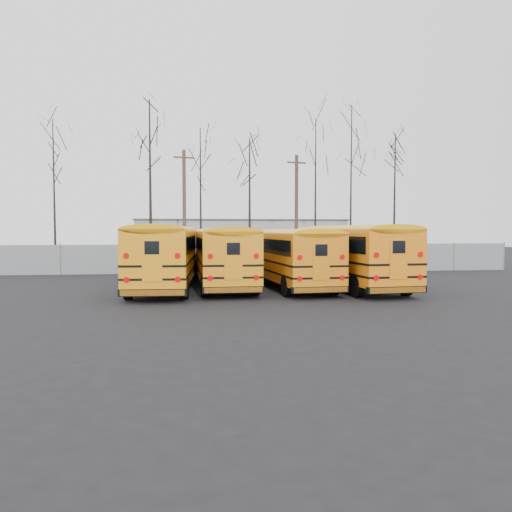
{
  "coord_description": "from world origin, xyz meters",
  "views": [
    {
      "loc": [
        -3.19,
        -22.69,
        3.0
      ],
      "look_at": [
        0.18,
        3.81,
        1.6
      ],
      "focal_mm": 35.0,
      "sensor_mm": 36.0,
      "label": 1
    }
  ],
  "objects": [
    {
      "name": "distant_building",
      "position": [
        2.0,
        32.0,
        2.0
      ],
      "size": [
        22.0,
        8.0,
        4.0
      ],
      "primitive_type": "cube",
      "color": "#B1B1AC",
      "rests_on": "ground"
    },
    {
      "name": "utility_pole_left",
      "position": [
        -3.87,
        19.42,
        4.95
      ],
      "size": [
        1.7,
        0.51,
        9.64
      ],
      "rotation": [
        0.0,
        0.0,
        0.23
      ],
      "color": "#4F392D",
      "rests_on": "ground"
    },
    {
      "name": "tree_6",
      "position": [
        9.43,
        16.2,
        6.48
      ],
      "size": [
        0.26,
        0.26,
        12.96
      ],
      "primitive_type": "cone",
      "color": "black",
      "rests_on": "ground"
    },
    {
      "name": "utility_pole_right",
      "position": [
        5.12,
        16.87,
        4.62
      ],
      "size": [
        1.59,
        0.47,
        8.99
      ],
      "rotation": [
        0.0,
        0.0,
        0.22
      ],
      "color": "#483428",
      "rests_on": "ground"
    },
    {
      "name": "tree_7",
      "position": [
        13.54,
        17.26,
        5.47
      ],
      "size": [
        0.26,
        0.26,
        10.95
      ],
      "primitive_type": "cone",
      "color": "black",
      "rests_on": "ground"
    },
    {
      "name": "ground",
      "position": [
        0.0,
        0.0,
        0.0
      ],
      "size": [
        120.0,
        120.0,
        0.0
      ],
      "primitive_type": "plane",
      "color": "black",
      "rests_on": "ground"
    },
    {
      "name": "tree_2",
      "position": [
        -6.37,
        16.14,
        6.41
      ],
      "size": [
        0.26,
        0.26,
        12.82
      ],
      "primitive_type": "cone",
      "color": "black",
      "rests_on": "ground"
    },
    {
      "name": "bus_c",
      "position": [
        1.78,
        2.79,
        1.81
      ],
      "size": [
        3.5,
        11.21,
        3.09
      ],
      "rotation": [
        0.0,
        0.0,
        0.09
      ],
      "color": "black",
      "rests_on": "ground"
    },
    {
      "name": "tree_3",
      "position": [
        -2.58,
        15.25,
        5.32
      ],
      "size": [
        0.26,
        0.26,
        10.64
      ],
      "primitive_type": "cone",
      "color": "black",
      "rests_on": "ground"
    },
    {
      "name": "tree_5",
      "position": [
        6.23,
        15.09,
        5.77
      ],
      "size": [
        0.26,
        0.26,
        11.55
      ],
      "primitive_type": "cone",
      "color": "black",
      "rests_on": "ground"
    },
    {
      "name": "tree_4",
      "position": [
        1.14,
        15.25,
        4.96
      ],
      "size": [
        0.26,
        0.26,
        9.92
      ],
      "primitive_type": "cone",
      "color": "black",
      "rests_on": "ground"
    },
    {
      "name": "bus_d",
      "position": [
        4.84,
        2.41,
        1.93
      ],
      "size": [
        3.85,
        11.98,
        3.3
      ],
      "rotation": [
        0.0,
        0.0,
        0.1
      ],
      "color": "black",
      "rests_on": "ground"
    },
    {
      "name": "bus_a",
      "position": [
        -4.57,
        2.77,
        1.93
      ],
      "size": [
        3.25,
        11.92,
        3.3
      ],
      "rotation": [
        0.0,
        0.0,
        -0.05
      ],
      "color": "black",
      "rests_on": "ground"
    },
    {
      "name": "tree_1",
      "position": [
        -13.29,
        15.75,
        5.56
      ],
      "size": [
        0.26,
        0.26,
        11.11
      ],
      "primitive_type": "cone",
      "color": "black",
      "rests_on": "ground"
    },
    {
      "name": "fence",
      "position": [
        0.0,
        12.0,
        1.0
      ],
      "size": [
        40.0,
        0.04,
        2.0
      ],
      "primitive_type": "cube",
      "color": "gray",
      "rests_on": "ground"
    },
    {
      "name": "bus_b",
      "position": [
        -1.62,
        3.29,
        1.87
      ],
      "size": [
        2.89,
        11.45,
        3.19
      ],
      "rotation": [
        0.0,
        0.0,
        0.02
      ],
      "color": "black",
      "rests_on": "ground"
    }
  ]
}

